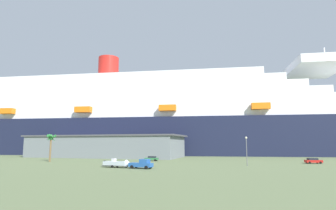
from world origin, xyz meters
TOP-DOWN VIEW (x-y plane):
  - ground_plane at (0.00, 30.00)m, footprint 600.00×600.00m
  - cruise_ship at (-2.34, 61.68)m, footprint 284.46×42.32m
  - terminal_building at (-26.08, 31.56)m, footprint 68.48×30.12m
  - pickup_truck at (4.51, -16.83)m, footprint 5.90×3.23m
  - small_boat_on_trailer at (-1.75, -15.41)m, footprint 8.69×3.54m
  - palm_tree at (-30.99, 0.31)m, footprint 3.37×3.33m
  - street_lamp at (29.11, -4.64)m, footprint 0.56×0.56m
  - parked_car_green_wagon at (-0.32, 10.88)m, footprint 4.59×2.10m
  - parked_car_red_hatchback at (48.70, 7.96)m, footprint 4.78×2.61m

SIDE VIEW (x-z plane):
  - ground_plane at x=0.00m, z-range 0.00..0.00m
  - parked_car_green_wagon at x=-0.32m, z-range 0.04..1.62m
  - parked_car_red_hatchback at x=48.70m, z-range 0.04..1.62m
  - small_boat_on_trailer at x=-1.75m, z-range -0.12..2.03m
  - pickup_truck at x=4.51m, z-range -0.06..2.14m
  - terminal_building at x=-26.08m, z-range 0.02..9.22m
  - street_lamp at x=29.11m, z-range 1.18..8.70m
  - palm_tree at x=-30.99m, z-range 2.52..11.36m
  - cruise_ship at x=-2.34m, z-range -11.57..46.21m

